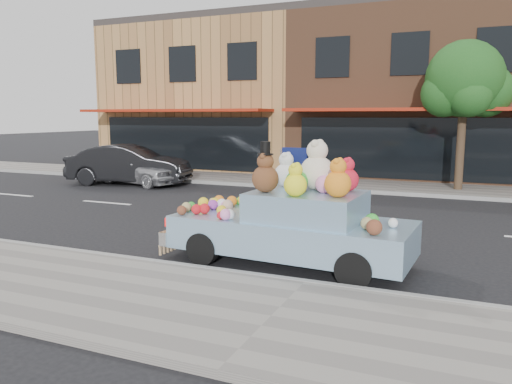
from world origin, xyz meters
The scene contains 11 objects.
ground centered at (0.00, 0.00, 0.00)m, with size 120.00×120.00×0.00m, color black.
near_sidewalk centered at (0.00, -6.50, 0.06)m, with size 60.00×3.00×0.12m, color gray.
far_sidewalk centered at (0.00, 6.50, 0.06)m, with size 60.00×3.00×0.12m, color gray.
near_kerb centered at (0.00, -5.00, 0.07)m, with size 60.00×0.12×0.13m, color gray.
far_kerb centered at (0.00, 5.00, 0.07)m, with size 60.00×0.12×0.13m, color gray.
storefront_left centered at (-10.00, 11.97, 3.64)m, with size 10.00×9.80×7.30m.
storefront_mid centered at (0.00, 11.97, 3.64)m, with size 10.00×9.80×7.30m.
street_tree centered at (2.03, 6.55, 3.69)m, with size 3.00×2.70×5.22m.
car_silver centered at (-9.58, 3.89, 0.66)m, with size 1.56×3.88×1.32m, color #B9BABF.
car_dark centered at (-9.94, 3.73, 0.78)m, with size 1.64×4.71×1.55m, color black.
art_car centered at (-0.62, -3.85, 0.80)m, with size 4.59×2.04×2.26m.
Camera 1 is at (2.21, -12.23, 2.69)m, focal length 35.00 mm.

